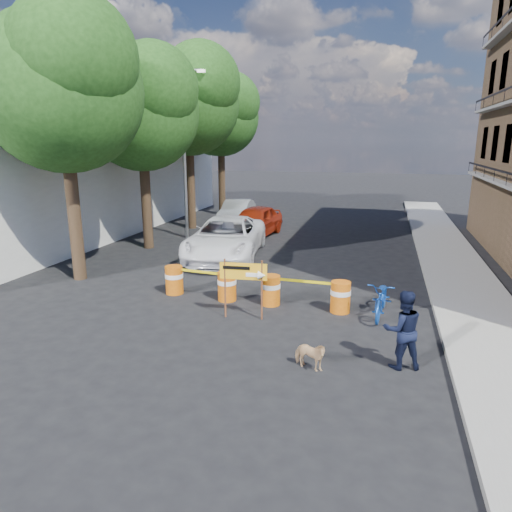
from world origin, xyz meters
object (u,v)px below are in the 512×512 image
Objects in this scene: barrel_far_right at (340,296)px; pedestrian at (403,330)px; dog at (310,355)px; sedan_silver at (237,212)px; detour_sign at (249,276)px; sedan_red at (255,221)px; barrel_mid_left at (227,286)px; barrel_mid_right at (271,290)px; bicycle at (383,282)px; barrel_far_left at (174,279)px; suv_white at (226,238)px.

pedestrian reaches higher than barrel_far_right.
sedan_silver is (-6.91, 16.41, 0.37)m from dog.
sedan_red is at bearing 99.53° from detour_sign.
barrel_mid_left and barrel_mid_right have the same top height.
barrel_mid_left and barrel_far_right have the same top height.
barrel_mid_right is (1.38, -0.01, 0.00)m from barrel_mid_left.
detour_sign reaches higher than barrel_mid_right.
bicycle reaches higher than barrel_mid_left.
barrel_mid_left is at bearing -4.92° from barrel_far_left.
suv_white reaches higher than sedan_red.
sedan_silver is (-2.00, 7.76, -0.13)m from suv_white.
barrel_mid_right is at bearing -174.89° from bicycle.
detour_sign is at bearing -153.47° from barrel_far_right.
suv_white reaches higher than barrel_far_left.
barrel_far_right is at bearing 21.20° from detour_sign.
sedan_silver is (-4.84, 14.00, -0.52)m from detour_sign.
sedan_silver is at bearing 106.50° from barrel_mid_left.
barrel_mid_right is 4.73m from pedestrian.
barrel_mid_left is 0.20× the size of sedan_red.
barrel_far_left is 1.00× the size of barrel_mid_right.
barrel_far_left is 0.52× the size of pedestrian.
detour_sign is 0.96× the size of pedestrian.
bicycle reaches higher than pedestrian.
detour_sign reaches higher than barrel_far_left.
suv_white reaches higher than barrel_mid_left.
pedestrian reaches higher than barrel_mid_left.
barrel_mid_right is 5.93m from suv_white.
barrel_far_right is 3.38m from pedestrian.
detour_sign is 6.86m from suv_white.
barrel_far_left is 0.21× the size of sedan_silver.
dog is at bearing -49.49° from barrel_mid_left.
barrel_mid_left is 1.38m from barrel_mid_right.
sedan_silver is at bearing 126.79° from sedan_red.
barrel_mid_right is 4.05m from dog.
barrel_mid_left is at bearing -48.39° from pedestrian.
sedan_red reaches higher than dog.
barrel_mid_left is at bearing 59.14° from dog.
bicycle is 0.47× the size of sedan_silver.
barrel_far_left is 7.56m from pedestrian.
barrel_mid_left is 1.80m from detour_sign.
barrel_mid_left is at bearing -73.93° from sedan_red.
suv_white is 8.01m from sedan_silver.
barrel_mid_left is 1.00× the size of barrel_mid_right.
dog is at bearing -94.86° from barrel_far_right.
barrel_mid_right is 2.06m from barrel_far_right.
barrel_mid_right is at bearing -56.95° from pedestrian.
dog is at bearing 1.59° from pedestrian.
bicycle reaches higher than sedan_silver.
sedan_silver is (-8.78, 15.77, -0.18)m from pedestrian.
detour_sign is 0.40× the size of sedan_silver.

